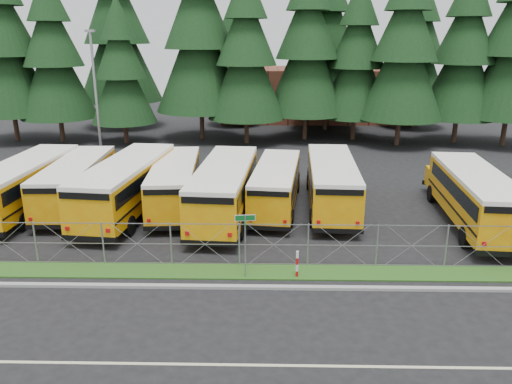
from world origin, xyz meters
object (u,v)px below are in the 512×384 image
bus_5 (277,186)px  street_sign (245,233)px  bus_2 (129,187)px  striped_bollard (297,264)px  bus_east (472,198)px  light_standard (96,95)px  bus_0 (29,185)px  bus_4 (226,190)px  bus_1 (79,183)px  bus_6 (331,184)px  bus_3 (176,184)px

bus_5 → street_sign: 9.14m
bus_2 → striped_bollard: size_ratio=9.77×
bus_east → light_standard: 26.96m
bus_5 → striped_bollard: bus_5 is taller
bus_east → bus_0: bearing=-179.4°
bus_east → striped_bollard: bus_east is taller
bus_0 → bus_4: bus_4 is taller
bus_1 → bus_6: size_ratio=0.95×
bus_4 → bus_3: bearing=158.1°
bus_0 → bus_3: size_ratio=1.08×
bus_2 → bus_5: size_ratio=1.17×
striped_bollard → bus_4: bearing=115.4°
light_standard → bus_4: bearing=-46.3°
bus_2 → bus_4: (5.53, -0.45, -0.02)m
bus_0 → bus_east: (24.68, -1.80, 0.00)m
striped_bollard → bus_1: bearing=143.9°
bus_6 → bus_east: bus_east is taller
bus_2 → bus_3: bus_2 is taller
bus_0 → bus_1: 2.73m
bus_east → street_sign: size_ratio=4.02×
bus_1 → street_sign: size_ratio=3.74×
bus_0 → bus_2: (5.93, -0.33, 0.06)m
bus_0 → bus_2: 5.94m
bus_1 → bus_3: bearing=-2.8°
bus_1 → bus_4: bus_4 is taller
bus_2 → street_sign: size_ratio=4.17×
bus_3 → striped_bollard: (6.61, -8.99, -0.77)m
bus_0 → bus_4: bearing=-1.5°
bus_0 → bus_3: bearing=7.3°
bus_2 → bus_6: bus_2 is taller
bus_0 → bus_6: bus_0 is taller
bus_1 → bus_6: bearing=-2.4°
bus_4 → light_standard: size_ratio=1.14×
bus_4 → bus_5: (2.85, 1.43, -0.20)m
bus_0 → bus_5: 14.33m
bus_4 → bus_5: bus_4 is taller
bus_5 → bus_east: 10.65m
bus_3 → bus_4: bearing=-30.4°
bus_4 → striped_bollard: bus_4 is taller
bus_4 → bus_1: bearing=174.2°
bus_0 → bus_6: (17.50, 0.71, -0.03)m
bus_0 → striped_bollard: (15.02, -8.28, -0.88)m
bus_6 → light_standard: size_ratio=1.09×
bus_east → bus_6: bearing=165.5°
bus_5 → street_sign: street_sign is taller
bus_3 → bus_east: bus_east is taller
bus_0 → bus_1: bus_0 is taller
bus_0 → bus_east: size_ratio=1.00×
bus_2 → street_sign: bus_2 is taller
bus_3 → striped_bollard: bearing=-58.0°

